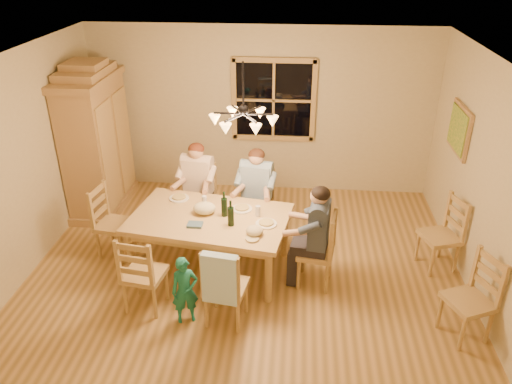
# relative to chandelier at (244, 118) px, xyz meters

# --- Properties ---
(floor) EXTENTS (5.50, 5.50, 0.00)m
(floor) POSITION_rel_chandelier_xyz_m (0.00, 0.00, -2.08)
(floor) COLOR olive
(floor) RESTS_ON ground
(ceiling) EXTENTS (5.50, 5.00, 0.02)m
(ceiling) POSITION_rel_chandelier_xyz_m (0.00, 0.00, 0.62)
(ceiling) COLOR white
(ceiling) RESTS_ON wall_back
(wall_back) EXTENTS (5.50, 0.02, 2.70)m
(wall_back) POSITION_rel_chandelier_xyz_m (0.00, 2.50, -0.73)
(wall_back) COLOR #BEB086
(wall_back) RESTS_ON floor
(wall_left) EXTENTS (0.02, 5.00, 2.70)m
(wall_left) POSITION_rel_chandelier_xyz_m (-2.75, 0.00, -0.73)
(wall_left) COLOR #BEB086
(wall_left) RESTS_ON floor
(wall_right) EXTENTS (0.02, 5.00, 2.70)m
(wall_right) POSITION_rel_chandelier_xyz_m (2.75, 0.00, -0.73)
(wall_right) COLOR #BEB086
(wall_right) RESTS_ON floor
(window) EXTENTS (1.30, 0.06, 1.30)m
(window) POSITION_rel_chandelier_xyz_m (0.20, 2.47, -0.53)
(window) COLOR black
(window) RESTS_ON wall_back
(painting) EXTENTS (0.06, 0.78, 0.64)m
(painting) POSITION_rel_chandelier_xyz_m (2.71, 1.20, -0.48)
(painting) COLOR olive
(painting) RESTS_ON wall_right
(chandelier) EXTENTS (0.77, 0.68, 0.71)m
(chandelier) POSITION_rel_chandelier_xyz_m (0.00, 0.00, 0.00)
(chandelier) COLOR black
(chandelier) RESTS_ON ceiling
(armoire) EXTENTS (0.66, 1.40, 2.30)m
(armoire) POSITION_rel_chandelier_xyz_m (-2.42, 1.60, -1.02)
(armoire) COLOR olive
(armoire) RESTS_ON floor
(dining_table) EXTENTS (2.09, 1.46, 0.76)m
(dining_table) POSITION_rel_chandelier_xyz_m (-0.45, 0.09, -1.42)
(dining_table) COLOR tan
(dining_table) RESTS_ON floor
(chair_far_left) EXTENTS (0.50, 0.48, 0.99)m
(chair_far_left) POSITION_rel_chandelier_xyz_m (-0.79, 1.06, -1.77)
(chair_far_left) COLOR #AC864B
(chair_far_left) RESTS_ON floor
(chair_far_right) EXTENTS (0.50, 0.48, 0.99)m
(chair_far_right) POSITION_rel_chandelier_xyz_m (0.06, 0.93, -1.77)
(chair_far_right) COLOR #AC864B
(chair_far_right) RESTS_ON floor
(chair_near_left) EXTENTS (0.50, 0.48, 0.99)m
(chair_near_left) POSITION_rel_chandelier_xyz_m (-1.07, -0.74, -1.77)
(chair_near_left) COLOR #AC864B
(chair_near_left) RESTS_ON floor
(chair_near_right) EXTENTS (0.50, 0.48, 0.99)m
(chair_near_right) POSITION_rel_chandelier_xyz_m (-0.11, -0.89, -1.77)
(chair_near_right) COLOR #AC864B
(chair_near_right) RESTS_ON floor
(chair_end_left) EXTENTS (0.48, 0.50, 0.99)m
(chair_end_left) POSITION_rel_chandelier_xyz_m (-1.77, 0.29, -1.77)
(chair_end_left) COLOR #AC864B
(chair_end_left) RESTS_ON floor
(chair_end_right) EXTENTS (0.48, 0.50, 0.99)m
(chair_end_right) POSITION_rel_chandelier_xyz_m (0.87, -0.12, -1.77)
(chair_end_right) COLOR #AC864B
(chair_end_right) RESTS_ON floor
(adult_woman) EXTENTS (0.44, 0.47, 0.87)m
(adult_woman) POSITION_rel_chandelier_xyz_m (-0.79, 1.06, -1.24)
(adult_woman) COLOR beige
(adult_woman) RESTS_ON floor
(adult_plaid_man) EXTENTS (0.44, 0.47, 0.87)m
(adult_plaid_man) POSITION_rel_chandelier_xyz_m (0.06, 0.93, -1.24)
(adult_plaid_man) COLOR #356693
(adult_plaid_man) RESTS_ON floor
(adult_slate_man) EXTENTS (0.47, 0.44, 0.87)m
(adult_slate_man) POSITION_rel_chandelier_xyz_m (0.87, -0.12, -1.24)
(adult_slate_man) COLOR #38455B
(adult_slate_man) RESTS_ON floor
(towel) EXTENTS (0.39, 0.16, 0.58)m
(towel) POSITION_rel_chandelier_xyz_m (-0.14, -1.08, -1.38)
(towel) COLOR #ABD3E8
(towel) RESTS_ON chair_near_right
(wine_bottle_a) EXTENTS (0.08, 0.08, 0.33)m
(wine_bottle_a) POSITION_rel_chandelier_xyz_m (-0.27, 0.12, -1.15)
(wine_bottle_a) COLOR black
(wine_bottle_a) RESTS_ON dining_table
(wine_bottle_b) EXTENTS (0.08, 0.08, 0.33)m
(wine_bottle_b) POSITION_rel_chandelier_xyz_m (-0.16, -0.09, -1.15)
(wine_bottle_b) COLOR black
(wine_bottle_b) RESTS_ON dining_table
(plate_woman) EXTENTS (0.26, 0.26, 0.02)m
(plate_woman) POSITION_rel_chandelier_xyz_m (-0.93, 0.52, -1.31)
(plate_woman) COLOR white
(plate_woman) RESTS_ON dining_table
(plate_plaid) EXTENTS (0.26, 0.26, 0.02)m
(plate_plaid) POSITION_rel_chandelier_xyz_m (-0.07, 0.30, -1.31)
(plate_plaid) COLOR white
(plate_plaid) RESTS_ON dining_table
(plate_slate) EXTENTS (0.26, 0.26, 0.02)m
(plate_slate) POSITION_rel_chandelier_xyz_m (0.27, -0.04, -1.31)
(plate_slate) COLOR white
(plate_slate) RESTS_ON dining_table
(wine_glass_a) EXTENTS (0.06, 0.06, 0.14)m
(wine_glass_a) POSITION_rel_chandelier_xyz_m (-0.56, 0.36, -1.25)
(wine_glass_a) COLOR silver
(wine_glass_a) RESTS_ON dining_table
(wine_glass_b) EXTENTS (0.06, 0.06, 0.14)m
(wine_glass_b) POSITION_rel_chandelier_xyz_m (0.15, 0.16, -1.25)
(wine_glass_b) COLOR silver
(wine_glass_b) RESTS_ON dining_table
(cap) EXTENTS (0.20, 0.20, 0.11)m
(cap) POSITION_rel_chandelier_xyz_m (0.15, -0.29, -1.26)
(cap) COLOR tan
(cap) RESTS_ON dining_table
(napkin) EXTENTS (0.20, 0.17, 0.03)m
(napkin) POSITION_rel_chandelier_xyz_m (-0.59, -0.15, -1.30)
(napkin) COLOR #43607B
(napkin) RESTS_ON dining_table
(cloth_bundle) EXTENTS (0.28, 0.22, 0.15)m
(cloth_bundle) POSITION_rel_chandelier_xyz_m (-0.52, 0.16, -1.24)
(cloth_bundle) COLOR beige
(cloth_bundle) RESTS_ON dining_table
(child) EXTENTS (0.35, 0.28, 0.81)m
(child) POSITION_rel_chandelier_xyz_m (-0.56, -0.93, -1.67)
(child) COLOR #1A7665
(child) RESTS_ON floor
(chair_spare_front) EXTENTS (0.56, 0.57, 0.99)m
(chair_spare_front) POSITION_rel_chandelier_xyz_m (2.45, -0.91, -1.77)
(chair_spare_front) COLOR #AC864B
(chair_spare_front) RESTS_ON floor
(chair_spare_back) EXTENTS (0.54, 0.55, 0.99)m
(chair_spare_back) POSITION_rel_chandelier_xyz_m (2.45, 0.36, -1.77)
(chair_spare_back) COLOR #AC864B
(chair_spare_back) RESTS_ON floor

